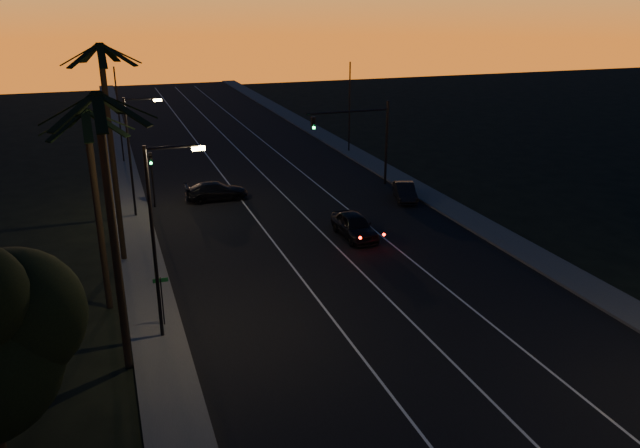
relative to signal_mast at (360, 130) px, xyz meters
name	(u,v)px	position (x,y,z in m)	size (l,w,h in m)	color
road	(318,237)	(-7.14, -9.99, -4.78)	(20.00, 170.00, 0.01)	black
sidewalk_left	(142,257)	(-18.34, -9.99, -4.70)	(2.40, 170.00, 0.16)	#3A3A37
sidewalk_right	(466,217)	(4.06, -9.99, -4.70)	(2.40, 170.00, 0.16)	#3A3A37
lane_stripe_left	(274,242)	(-10.14, -9.99, -4.76)	(0.12, 160.00, 0.01)	silver
lane_stripe_mid	(325,236)	(-6.64, -9.99, -4.76)	(0.12, 160.00, 0.01)	silver
lane_stripe_right	(373,229)	(-3.14, -9.99, -4.76)	(0.12, 160.00, 0.01)	silver
palm_near	(110,208)	(-19.74, -21.99, 2.29)	(4.25, 4.16, 11.53)	black
palm_mid	(95,189)	(-20.34, -15.99, 1.47)	(4.25, 4.16, 10.03)	black
palm_far	(110,135)	(-19.34, -9.99, 2.83)	(4.25, 4.16, 12.53)	black
streetlight_left_near	(159,229)	(-17.84, -19.99, 0.54)	(2.55, 0.26, 9.00)	black
streetlight_left_far	(134,148)	(-17.82, -1.99, 0.28)	(2.55, 0.26, 8.50)	black
street_sign	(162,296)	(-17.94, -18.99, -3.13)	(0.70, 0.06, 2.60)	black
signal_mast	(360,130)	(0.00, 0.00, 0.00)	(7.10, 0.41, 7.00)	black
signal_post	(151,170)	(-16.64, -0.01, -1.89)	(0.28, 0.37, 4.20)	black
far_pole_left	(119,116)	(-18.14, 15.01, -0.28)	(0.14, 0.14, 9.00)	black
far_pole_right	(349,108)	(3.86, 12.01, -0.28)	(0.14, 0.14, 9.00)	black
lead_car	(354,226)	(-4.90, -10.86, -3.98)	(1.92, 5.21, 1.59)	black
right_car	(405,192)	(1.86, -4.65, -4.11)	(2.55, 4.25, 1.32)	black
cross_car	(216,191)	(-11.91, 0.23, -4.07)	(4.88, 2.08, 1.40)	black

